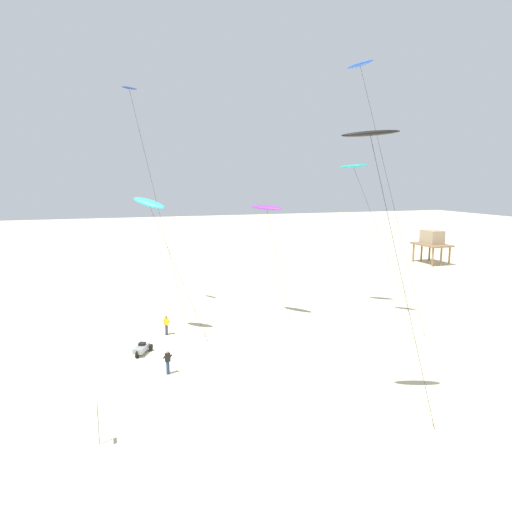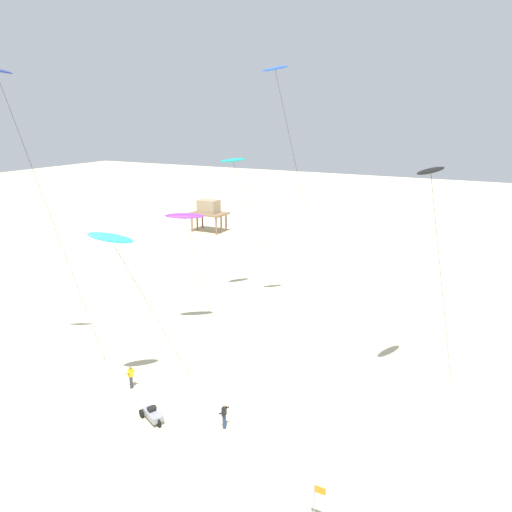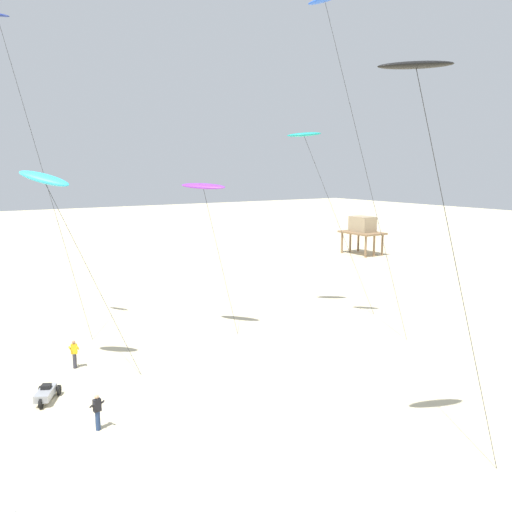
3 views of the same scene
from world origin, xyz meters
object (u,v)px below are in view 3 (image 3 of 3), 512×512
kite_navy (0,26)px  kite_teal (305,136)px  kite_purple (203,187)px  kite_flyer_middle (74,353)px  beach_buggy (46,393)px  kite_flyer_nearest (97,411)px  stilt_house (362,227)px  kite_black (417,69)px  kite_cyan (44,179)px  kite_blue (326,6)px

kite_navy → kite_teal: bearing=75.5°
kite_purple → kite_flyer_middle: (1.68, -9.41, -9.37)m
beach_buggy → kite_flyer_middle: bearing=147.8°
kite_flyer_nearest → stilt_house: (-29.27, 44.17, 2.74)m
kite_teal → kite_black: bearing=-28.0°
kite_purple → stilt_house: bearing=120.0°
kite_cyan → kite_purple: size_ratio=1.10×
stilt_house → kite_navy: bearing=-73.0°
kite_cyan → stilt_house: kite_cyan is taller
kite_black → stilt_house: size_ratio=2.69×
kite_flyer_nearest → stilt_house: bearing=123.5°
kite_purple → kite_flyer_middle: size_ratio=6.37×
kite_cyan → kite_teal: 19.88m
kite_teal → stilt_house: size_ratio=2.52×
kite_navy → kite_black: kite_navy is taller
kite_blue → kite_purple: 13.70m
kite_flyer_middle → stilt_house: (-21.19, 43.16, 2.74)m
kite_blue → stilt_house: bearing=131.7°
kite_flyer_nearest → beach_buggy: (-4.37, -1.32, -0.46)m
kite_black → stilt_house: kite_black is taller
kite_black → kite_teal: (-19.59, 10.39, -0.97)m
kite_cyan → kite_teal: kite_teal is taller
kite_blue → kite_flyer_middle: bearing=-102.7°
beach_buggy → kite_purple: bearing=114.7°
kite_teal → kite_blue: size_ratio=0.65×
kite_teal → stilt_house: kite_teal is taller
kite_navy → kite_teal: 21.59m
kite_cyan → kite_flyer_nearest: size_ratio=6.97×
kite_black → kite_teal: size_ratio=1.07×
kite_teal → beach_buggy: 25.48m
kite_black → kite_purple: 19.57m
kite_cyan → kite_blue: (3.26, 16.52, 10.49)m
kite_navy → kite_blue: bearing=57.2°
kite_cyan → beach_buggy: (3.47, -1.28, -10.49)m
kite_purple → kite_flyer_nearest: bearing=-46.9°
kite_black → kite_blue: kite_blue is taller
kite_cyan → kite_teal: size_ratio=0.81×
kite_teal → kite_purple: 9.76m
kite_navy → stilt_house: size_ratio=3.74×
kite_navy → kite_flyer_nearest: 24.82m
kite_flyer_middle → beach_buggy: kite_flyer_middle is taller
kite_teal → kite_purple: size_ratio=1.34×
kite_teal → kite_cyan: bearing=-82.6°
kite_navy → beach_buggy: kite_navy is taller
kite_cyan → beach_buggy: kite_cyan is taller
kite_black → kite_purple: bearing=175.9°
kite_purple → beach_buggy: 16.24m
kite_purple → beach_buggy: (5.39, -11.74, -9.84)m
kite_flyer_nearest → kite_flyer_middle: bearing=172.8°
kite_black → kite_cyan: bearing=-151.9°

